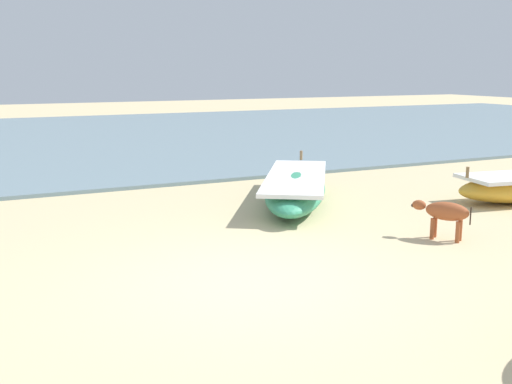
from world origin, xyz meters
TOP-DOWN VIEW (x-y plane):
  - ground at (0.00, 0.00)m, footprint 80.00×80.00m
  - sea_water at (0.00, 16.11)m, footprint 60.00×20.00m
  - fishing_boat_0 at (2.56, 3.59)m, footprint 3.14×4.10m
  - calf_near_rust at (3.30, 0.45)m, footprint 0.61×0.80m

SIDE VIEW (x-z plane):
  - ground at x=0.00m, z-range 0.00..0.00m
  - sea_water at x=0.00m, z-range 0.00..0.08m
  - fishing_boat_0 at x=2.56m, z-range -0.08..0.65m
  - calf_near_rust at x=3.30m, z-range 0.12..0.69m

